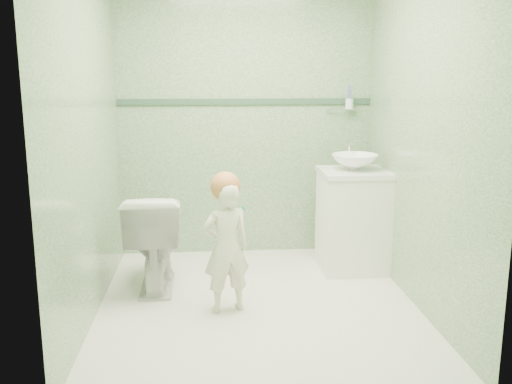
{
  "coord_description": "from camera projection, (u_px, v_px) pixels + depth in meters",
  "views": [
    {
      "loc": [
        -0.33,
        -3.73,
        1.61
      ],
      "look_at": [
        0.0,
        0.15,
        0.78
      ],
      "focal_mm": 40.02,
      "sensor_mm": 36.0,
      "label": 1
    }
  ],
  "objects": [
    {
      "name": "teal_toothbrush",
      "position": [
        243.0,
        208.0,
        3.67
      ],
      "size": [
        0.1,
        0.14,
        0.08
      ],
      "color": "#0E938C",
      "rests_on": "toddler"
    },
    {
      "name": "basin",
      "position": [
        355.0,
        162.0,
        4.56
      ],
      "size": [
        0.37,
        0.37,
        0.13
      ],
      "primitive_type": "imported",
      "color": "white",
      "rests_on": "counter"
    },
    {
      "name": "ground",
      "position": [
        258.0,
        305.0,
        4.0
      ],
      "size": [
        2.5,
        2.5,
        0.0
      ],
      "primitive_type": "plane",
      "color": "silver",
      "rests_on": "ground"
    },
    {
      "name": "trim_stripe",
      "position": [
        246.0,
        102.0,
        4.93
      ],
      "size": [
        2.2,
        0.02,
        0.05
      ],
      "primitive_type": "cube",
      "color": "#304E3A",
      "rests_on": "room_shell"
    },
    {
      "name": "toddler",
      "position": [
        226.0,
        248.0,
        3.82
      ],
      "size": [
        0.37,
        0.3,
        0.9
      ],
      "primitive_type": "imported",
      "rotation": [
        0.0,
        0.0,
        3.43
      ],
      "color": "beige",
      "rests_on": "ground"
    },
    {
      "name": "faucet",
      "position": [
        349.0,
        149.0,
        4.73
      ],
      "size": [
        0.03,
        0.13,
        0.18
      ],
      "color": "silver",
      "rests_on": "counter"
    },
    {
      "name": "counter",
      "position": [
        354.0,
        172.0,
        4.58
      ],
      "size": [
        0.54,
        0.52,
        0.04
      ],
      "primitive_type": "cube",
      "color": "white",
      "rests_on": "vanity"
    },
    {
      "name": "hair_cap",
      "position": [
        225.0,
        187.0,
        3.76
      ],
      "size": [
        0.2,
        0.2,
        0.2
      ],
      "primitive_type": "sphere",
      "color": "#C47640",
      "rests_on": "toddler"
    },
    {
      "name": "toilet",
      "position": [
        155.0,
        240.0,
        4.27
      ],
      "size": [
        0.42,
        0.73,
        0.74
      ],
      "primitive_type": "imported",
      "rotation": [
        0.0,
        0.0,
        3.15
      ],
      "color": "white",
      "rests_on": "ground"
    },
    {
      "name": "room_shell",
      "position": [
        258.0,
        134.0,
        3.75
      ],
      "size": [
        2.5,
        2.54,
        2.4
      ],
      "color": "#668D64",
      "rests_on": "ground"
    },
    {
      "name": "cup_holder",
      "position": [
        348.0,
        104.0,
        4.95
      ],
      "size": [
        0.26,
        0.07,
        0.21
      ],
      "color": "silver",
      "rests_on": "room_shell"
    },
    {
      "name": "vanity",
      "position": [
        352.0,
        222.0,
        4.67
      ],
      "size": [
        0.52,
        0.5,
        0.8
      ],
      "primitive_type": "cube",
      "color": "white",
      "rests_on": "ground"
    }
  ]
}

